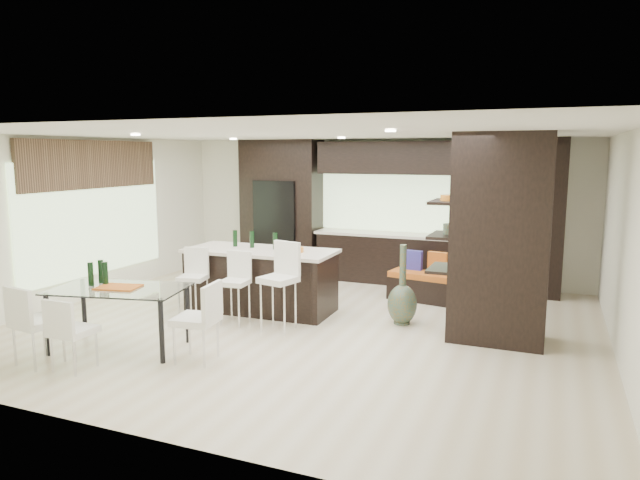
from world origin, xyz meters
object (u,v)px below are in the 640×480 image
at_px(stool_left, 193,291).
at_px(chair_near, 73,336).
at_px(dining_table, 120,318).
at_px(bench, 427,287).
at_px(stool_mid, 235,295).
at_px(chair_far, 38,328).
at_px(floor_vase, 403,285).
at_px(stool_right, 278,295).
at_px(chair_end, 196,325).
at_px(kitchen_island, 261,280).

xyz_separation_m(stool_left, chair_near, (-0.07, -2.21, -0.03)).
relative_size(dining_table, chair_near, 2.08).
bearing_deg(bench, stool_mid, -124.91).
bearing_deg(bench, chair_far, -118.57).
bearing_deg(stool_mid, chair_far, -124.70).
bearing_deg(dining_table, floor_vase, 25.96).
bearing_deg(dining_table, chair_far, -135.70).
distance_m(stool_right, dining_table, 2.07).
distance_m(dining_table, chair_near, 0.75).
xyz_separation_m(stool_right, floor_vase, (1.51, 0.95, 0.08)).
xyz_separation_m(stool_mid, stool_right, (0.71, -0.03, 0.08)).
bearing_deg(stool_mid, chair_near, -114.20).
relative_size(stool_mid, bench, 0.68).
relative_size(bench, chair_far, 1.42).
height_order(stool_right, bench, stool_right).
bearing_deg(bench, chair_end, -107.52).
distance_m(chair_far, chair_end, 1.81).
distance_m(stool_right, chair_far, 2.98).
xyz_separation_m(stool_left, floor_vase, (2.93, 0.92, 0.15)).
distance_m(kitchen_island, stool_left, 1.06).
distance_m(floor_vase, dining_table, 3.83).
xyz_separation_m(kitchen_island, floor_vase, (2.22, 0.13, 0.09)).
bearing_deg(chair_far, floor_vase, 50.33).
distance_m(stool_mid, floor_vase, 2.41).
height_order(stool_left, stool_mid, stool_left).
relative_size(kitchen_island, chair_near, 2.97).
distance_m(stool_mid, chair_near, 2.35).
height_order(stool_right, chair_far, stool_right).
xyz_separation_m(bench, chair_far, (-3.56, -4.57, 0.20)).
relative_size(stool_left, stool_right, 0.86).
xyz_separation_m(bench, chair_end, (-1.93, -3.79, 0.20)).
distance_m(bench, chair_end, 4.26).
bearing_deg(dining_table, chair_end, -12.43).
relative_size(bench, dining_table, 0.76).
bearing_deg(dining_table, stool_mid, 49.46).
bearing_deg(stool_left, stool_mid, -12.62).
relative_size(stool_right, chair_far, 1.13).
distance_m(bench, chair_near, 5.48).
xyz_separation_m(stool_left, chair_end, (1.06, -1.46, 0.01)).
xyz_separation_m(stool_mid, chair_end, (0.35, -1.46, 0.02)).
distance_m(floor_vase, chair_far, 4.72).
bearing_deg(stool_mid, chair_end, -81.37).
height_order(kitchen_island, chair_near, kitchen_island).
xyz_separation_m(kitchen_island, stool_right, (0.71, -0.82, 0.01)).
xyz_separation_m(stool_right, dining_table, (-1.50, -1.43, -0.10)).
height_order(kitchen_island, stool_left, kitchen_island).
bearing_deg(chair_far, bench, 60.44).
xyz_separation_m(dining_table, chair_near, (0.00, -0.75, 0.00)).
distance_m(kitchen_island, bench, 2.76).
xyz_separation_m(floor_vase, dining_table, (-3.00, -2.38, -0.19)).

